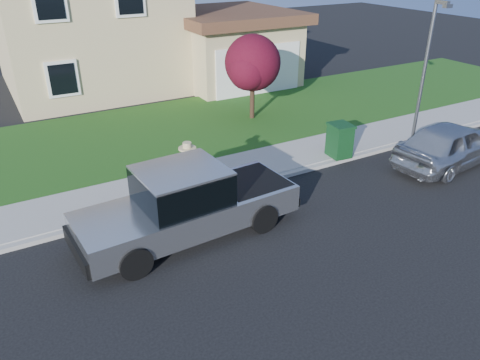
# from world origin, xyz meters

# --- Properties ---
(ground) EXTENTS (80.00, 80.00, 0.00)m
(ground) POSITION_xyz_m (0.00, 0.00, 0.00)
(ground) COLOR black
(ground) RESTS_ON ground
(curb) EXTENTS (40.00, 0.20, 0.12)m
(curb) POSITION_xyz_m (1.00, 2.90, 0.06)
(curb) COLOR gray
(curb) RESTS_ON ground
(sidewalk) EXTENTS (40.00, 2.00, 0.15)m
(sidewalk) POSITION_xyz_m (1.00, 4.00, 0.07)
(sidewalk) COLOR gray
(sidewalk) RESTS_ON ground
(lawn) EXTENTS (40.00, 7.00, 0.10)m
(lawn) POSITION_xyz_m (1.00, 8.50, 0.05)
(lawn) COLOR #134012
(lawn) RESTS_ON ground
(house) EXTENTS (14.00, 11.30, 6.85)m
(house) POSITION_xyz_m (1.31, 16.38, 3.17)
(house) COLOR tan
(house) RESTS_ON ground
(pickup_truck) EXTENTS (5.76, 2.29, 1.86)m
(pickup_truck) POSITION_xyz_m (-1.48, 1.39, 0.87)
(pickup_truck) COLOR black
(pickup_truck) RESTS_ON ground
(woman) EXTENTS (0.75, 0.61, 1.94)m
(woman) POSITION_xyz_m (-0.87, 2.65, 0.92)
(woman) COLOR tan
(woman) RESTS_ON ground
(sedan) EXTENTS (4.57, 2.21, 1.51)m
(sedan) POSITION_xyz_m (7.75, 0.96, 0.75)
(sedan) COLOR #B2B4B9
(sedan) RESTS_ON ground
(ornamental_tree) EXTENTS (2.48, 2.24, 3.41)m
(ornamental_tree) POSITION_xyz_m (4.44, 8.08, 2.28)
(ornamental_tree) COLOR black
(ornamental_tree) RESTS_ON lawn
(trash_bin) EXTENTS (0.77, 0.86, 1.13)m
(trash_bin) POSITION_xyz_m (4.85, 3.10, 0.72)
(trash_bin) COLOR black
(trash_bin) RESTS_ON sidewalk
(street_lamp) EXTENTS (0.27, 0.66, 5.05)m
(street_lamp) POSITION_xyz_m (7.89, 2.59, 2.88)
(street_lamp) COLOR slate
(street_lamp) RESTS_ON ground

